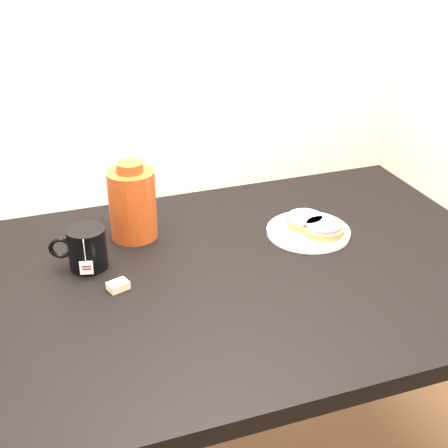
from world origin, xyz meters
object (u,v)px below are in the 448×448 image
Objects in this scene: table at (224,301)px; teabag_pouch at (118,286)px; bagel_package at (132,203)px; plate at (308,231)px; mug at (86,248)px; bagel_front at (324,229)px; bagel_back at (305,220)px.

table is 0.26m from teabag_pouch.
bagel_package is (-0.16, 0.24, 0.18)m from table.
plate is at bearing -18.10° from bagel_package.
bagel_package is at bearing 161.90° from plate.
mug reaches higher than table.
teabag_pouch is (-0.25, 0.01, 0.09)m from table.
bagel_front is at bearing -47.20° from plate.
table is at bearing -159.09° from plate.
bagel_package is (-0.43, 0.11, 0.07)m from bagel_back.
plate is at bearing 132.80° from bagel_front.
table is at bearing -9.98° from mug.
mug is (-0.29, 0.13, 0.13)m from table.
mug is at bearing 156.48° from table.
bagel_back is 0.45m from bagel_package.
bagel_front is 2.48× the size of teabag_pouch.
bagel_back reaches higher than table.
bagel_front is at bearing 8.23° from mug.
mug is at bearing 112.28° from teabag_pouch.
bagel_front is 0.55× the size of bagel_package.
mug is 0.70× the size of bagel_package.
plate is 0.57m from mug.
table is 9.85× the size of mug.
bagel_back is at bearing 25.68° from table.
teabag_pouch is at bearing -169.82° from plate.
plate is at bearing -95.46° from bagel_back.
bagel_front is at bearing 13.91° from table.
teabag_pouch is at bearing 177.62° from table.
bagel_front is at bearing -66.77° from bagel_back.
bagel_package is (0.09, 0.23, 0.08)m from teabag_pouch.
mug is 0.13m from teabag_pouch.
bagel_front is at bearing 6.63° from teabag_pouch.
teabag_pouch is at bearing -166.91° from bagel_back.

